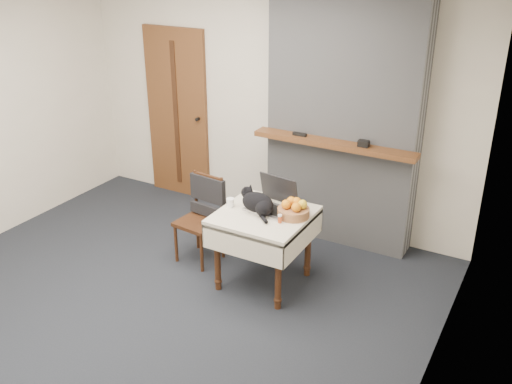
# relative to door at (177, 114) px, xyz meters

# --- Properties ---
(ground) EXTENTS (4.50, 4.50, 0.00)m
(ground) POSITION_rel_door_xyz_m (1.20, -1.97, -1.00)
(ground) COLOR black
(ground) RESTS_ON ground
(room_shell) EXTENTS (4.52, 4.01, 2.61)m
(room_shell) POSITION_rel_door_xyz_m (1.20, -1.51, 0.76)
(room_shell) COLOR beige
(room_shell) RESTS_ON ground
(door) EXTENTS (0.82, 0.10, 2.00)m
(door) POSITION_rel_door_xyz_m (0.00, 0.00, 0.00)
(door) COLOR brown
(door) RESTS_ON ground
(chimney) EXTENTS (1.62, 0.48, 2.60)m
(chimney) POSITION_rel_door_xyz_m (2.10, -0.13, 0.30)
(chimney) COLOR gray
(chimney) RESTS_ON ground
(side_table) EXTENTS (0.78, 0.78, 0.70)m
(side_table) POSITION_rel_door_xyz_m (1.85, -1.28, -0.41)
(side_table) COLOR #371C0F
(side_table) RESTS_ON ground
(laptop) EXTENTS (0.42, 0.37, 0.28)m
(laptop) POSITION_rel_door_xyz_m (1.87, -1.15, -0.23)
(laptop) COLOR #B7B7BC
(laptop) RESTS_ON side_table
(cat) EXTENTS (0.39, 0.31, 0.21)m
(cat) POSITION_rel_door_xyz_m (1.80, -1.30, -0.21)
(cat) COLOR black
(cat) RESTS_ON side_table
(cream_jar) EXTENTS (0.07, 0.07, 0.08)m
(cream_jar) POSITION_rel_door_xyz_m (1.53, -1.31, -0.26)
(cream_jar) COLOR white
(cream_jar) RESTS_ON side_table
(pill_bottle) EXTENTS (0.04, 0.04, 0.07)m
(pill_bottle) POSITION_rel_door_xyz_m (2.05, -1.37, -0.26)
(pill_bottle) COLOR #B33E16
(pill_bottle) RESTS_ON side_table
(fruit_basket) EXTENTS (0.28, 0.28, 0.16)m
(fruit_basket) POSITION_rel_door_xyz_m (2.10, -1.21, -0.24)
(fruit_basket) COLOR #9D673F
(fruit_basket) RESTS_ON side_table
(desk_clutter) EXTENTS (0.12, 0.10, 0.01)m
(desk_clutter) POSITION_rel_door_xyz_m (2.06, -1.20, -0.30)
(desk_clutter) COLOR black
(desk_clutter) RESTS_ON side_table
(chair) EXTENTS (0.42, 0.41, 0.85)m
(chair) POSITION_rel_door_xyz_m (1.12, -1.14, -0.46)
(chair) COLOR #371C0F
(chair) RESTS_ON ground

